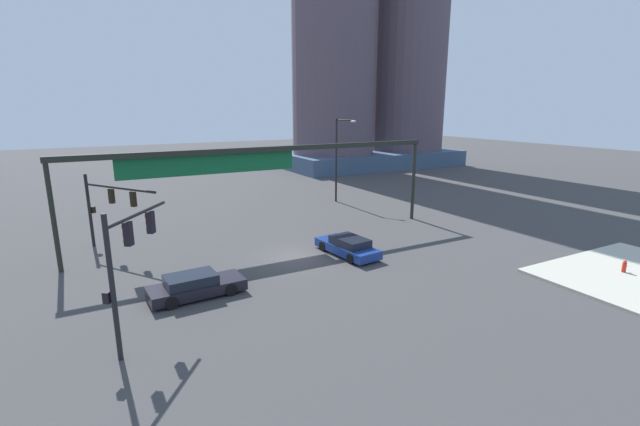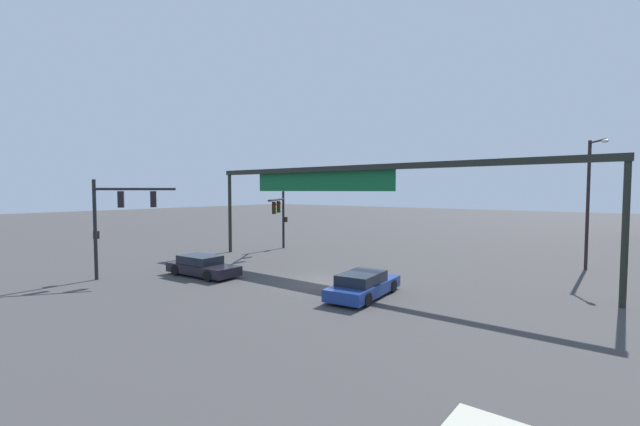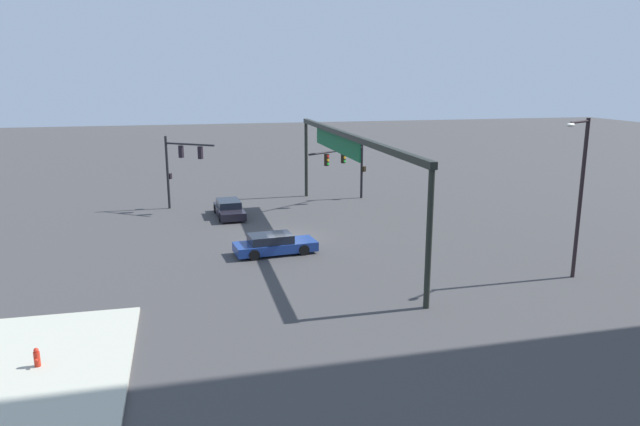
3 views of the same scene
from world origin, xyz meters
TOP-DOWN VIEW (x-y plane):
  - ground_plane at (0.00, 0.00)m, footprint 189.56×189.56m
  - traffic_signal_near_corner at (-10.20, -6.71)m, footprint 2.99×3.71m
  - traffic_signal_opposite_side at (-10.20, 6.88)m, footprint 3.78×5.76m
  - streetlamp_curved_arm at (11.07, 12.99)m, footprint 1.26×2.06m
  - overhead_sign_gantry at (-0.98, 4.05)m, footprint 26.66×0.43m
  - sedan_car_approaching at (3.24, -1.45)m, footprint 2.36×5.00m
  - sedan_car_waiting_far at (-6.98, -3.24)m, footprint 4.85×2.13m

SIDE VIEW (x-z plane):
  - ground_plane at x=0.00m, z-range 0.00..0.00m
  - sedan_car_waiting_far at x=-6.98m, z-range -0.03..1.18m
  - sedan_car_approaching at x=3.24m, z-range -0.03..1.18m
  - traffic_signal_opposite_side at x=-10.20m, z-range 0.87..5.92m
  - traffic_signal_near_corner at x=-10.20m, z-range 0.97..6.72m
  - streetlamp_curved_arm at x=11.07m, z-range 0.63..8.92m
  - overhead_sign_gantry at x=-0.98m, z-range 2.42..9.14m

